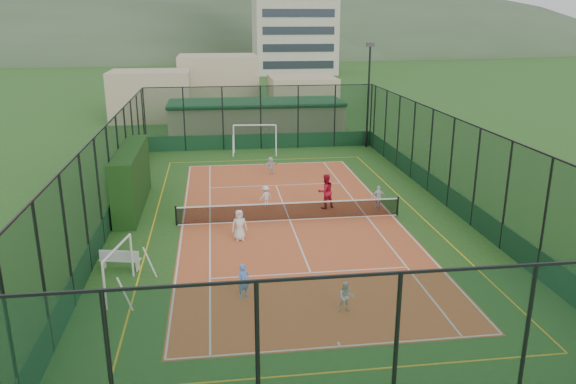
{
  "coord_description": "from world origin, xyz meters",
  "views": [
    {
      "loc": [
        -3.72,
        -27.18,
        10.02
      ],
      "look_at": [
        0.06,
        1.09,
        1.2
      ],
      "focal_mm": 35.0,
      "sensor_mm": 36.0,
      "label": 1
    }
  ],
  "objects_px": {
    "child_near_right": "(346,297)",
    "child_far_right": "(378,197)",
    "child_far_left": "(266,196)",
    "coach": "(326,191)",
    "floodlight_ne": "(368,96)",
    "child_far_back": "(271,165)",
    "child_near_mid": "(243,281)",
    "futsal_goal_far": "(255,139)",
    "white_bench": "(120,259)",
    "futsal_goal_near": "(119,270)",
    "clubhouse": "(256,119)",
    "child_near_left": "(239,225)"
  },
  "relations": [
    {
      "from": "child_near_right",
      "to": "child_near_left",
      "type": "bearing_deg",
      "value": 123.24
    },
    {
      "from": "futsal_goal_far",
      "to": "floodlight_ne",
      "type": "bearing_deg",
      "value": 12.15
    },
    {
      "from": "clubhouse",
      "to": "white_bench",
      "type": "distance_m",
      "value": 28.12
    },
    {
      "from": "child_far_right",
      "to": "child_near_mid",
      "type": "bearing_deg",
      "value": 50.31
    },
    {
      "from": "child_far_right",
      "to": "child_far_back",
      "type": "xyz_separation_m",
      "value": [
        -5.13,
        7.98,
        -0.07
      ]
    },
    {
      "from": "floodlight_ne",
      "to": "coach",
      "type": "xyz_separation_m",
      "value": [
        -6.39,
        -14.93,
        -3.15
      ]
    },
    {
      "from": "floodlight_ne",
      "to": "child_near_mid",
      "type": "relative_size",
      "value": 6.19
    },
    {
      "from": "floodlight_ne",
      "to": "futsal_goal_far",
      "type": "distance_m",
      "value": 9.75
    },
    {
      "from": "futsal_goal_near",
      "to": "child_far_left",
      "type": "xyz_separation_m",
      "value": [
        6.48,
        9.45,
        -0.31
      ]
    },
    {
      "from": "child_near_right",
      "to": "futsal_goal_near",
      "type": "bearing_deg",
      "value": 170.5
    },
    {
      "from": "floodlight_ne",
      "to": "white_bench",
      "type": "distance_m",
      "value": 27.36
    },
    {
      "from": "child_far_left",
      "to": "coach",
      "type": "relative_size",
      "value": 0.62
    },
    {
      "from": "white_bench",
      "to": "child_near_left",
      "type": "distance_m",
      "value": 5.72
    },
    {
      "from": "white_bench",
      "to": "child_far_right",
      "type": "relative_size",
      "value": 1.29
    },
    {
      "from": "child_near_right",
      "to": "coach",
      "type": "relative_size",
      "value": 0.59
    },
    {
      "from": "child_far_back",
      "to": "child_far_left",
      "type": "bearing_deg",
      "value": 75.62
    },
    {
      "from": "floodlight_ne",
      "to": "futsal_goal_far",
      "type": "xyz_separation_m",
      "value": [
        -9.2,
        -1.03,
        -3.03
      ]
    },
    {
      "from": "floodlight_ne",
      "to": "child_near_mid",
      "type": "distance_m",
      "value": 27.48
    },
    {
      "from": "child_far_left",
      "to": "child_far_right",
      "type": "relative_size",
      "value": 0.92
    },
    {
      "from": "white_bench",
      "to": "coach",
      "type": "bearing_deg",
      "value": 46.22
    },
    {
      "from": "child_near_mid",
      "to": "coach",
      "type": "relative_size",
      "value": 0.69
    },
    {
      "from": "clubhouse",
      "to": "child_far_back",
      "type": "xyz_separation_m",
      "value": [
        -0.05,
        -12.82,
        -0.98
      ]
    },
    {
      "from": "child_near_left",
      "to": "child_far_left",
      "type": "height_order",
      "value": "child_near_left"
    },
    {
      "from": "futsal_goal_near",
      "to": "child_near_mid",
      "type": "distance_m",
      "value": 4.78
    },
    {
      "from": "futsal_goal_far",
      "to": "clubhouse",
      "type": "bearing_deg",
      "value": 90.38
    },
    {
      "from": "clubhouse",
      "to": "child_near_left",
      "type": "distance_m",
      "value": 24.55
    },
    {
      "from": "child_near_left",
      "to": "child_far_right",
      "type": "xyz_separation_m",
      "value": [
        7.8,
        3.59,
        -0.09
      ]
    },
    {
      "from": "clubhouse",
      "to": "coach",
      "type": "bearing_deg",
      "value": -83.78
    },
    {
      "from": "clubhouse",
      "to": "futsal_goal_near",
      "type": "bearing_deg",
      "value": -104.47
    },
    {
      "from": "clubhouse",
      "to": "child_near_right",
      "type": "xyz_separation_m",
      "value": [
        0.69,
        -31.7,
        -0.99
      ]
    },
    {
      "from": "white_bench",
      "to": "futsal_goal_near",
      "type": "height_order",
      "value": "futsal_goal_near"
    },
    {
      "from": "white_bench",
      "to": "futsal_goal_near",
      "type": "distance_m",
      "value": 2.15
    },
    {
      "from": "child_near_right",
      "to": "child_far_right",
      "type": "bearing_deg",
      "value": 76.33
    },
    {
      "from": "child_near_right",
      "to": "child_near_mid",
      "type": "bearing_deg",
      "value": 164.47
    },
    {
      "from": "futsal_goal_far",
      "to": "child_far_right",
      "type": "bearing_deg",
      "value": -62.64
    },
    {
      "from": "floodlight_ne",
      "to": "child_far_back",
      "type": "xyz_separation_m",
      "value": [
        -8.65,
        -7.42,
        -3.53
      ]
    },
    {
      "from": "child_far_right",
      "to": "coach",
      "type": "relative_size",
      "value": 0.68
    },
    {
      "from": "floodlight_ne",
      "to": "clubhouse",
      "type": "relative_size",
      "value": 0.54
    },
    {
      "from": "child_far_left",
      "to": "child_far_back",
      "type": "relative_size",
      "value": 1.02
    },
    {
      "from": "child_near_right",
      "to": "futsal_goal_far",
      "type": "bearing_deg",
      "value": 101.21
    },
    {
      "from": "child_near_mid",
      "to": "child_far_back",
      "type": "distance_m",
      "value": 17.55
    },
    {
      "from": "futsal_goal_near",
      "to": "coach",
      "type": "relative_size",
      "value": 1.47
    },
    {
      "from": "futsal_goal_near",
      "to": "futsal_goal_far",
      "type": "bearing_deg",
      "value": -4.15
    },
    {
      "from": "child_far_right",
      "to": "child_far_left",
      "type": "bearing_deg",
      "value": -10.23
    },
    {
      "from": "floodlight_ne",
      "to": "coach",
      "type": "bearing_deg",
      "value": -113.16
    },
    {
      "from": "child_near_mid",
      "to": "child_far_back",
      "type": "xyz_separation_m",
      "value": [
        2.8,
        17.32,
        -0.08
      ]
    },
    {
      "from": "floodlight_ne",
      "to": "child_far_back",
      "type": "height_order",
      "value": "floodlight_ne"
    },
    {
      "from": "child_far_left",
      "to": "coach",
      "type": "xyz_separation_m",
      "value": [
        3.24,
        -0.7,
        0.37
      ]
    },
    {
      "from": "child_near_mid",
      "to": "coach",
      "type": "distance_m",
      "value": 11.05
    },
    {
      "from": "futsal_goal_far",
      "to": "child_far_left",
      "type": "xyz_separation_m",
      "value": [
        -0.42,
        -13.19,
        -0.48
      ]
    }
  ]
}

